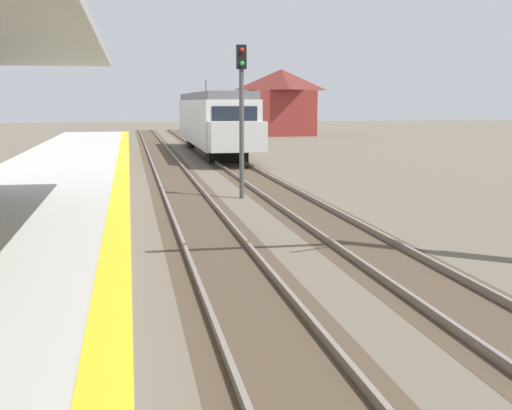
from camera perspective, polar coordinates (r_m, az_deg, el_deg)
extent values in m
cube|color=#B7B5AD|center=(15.77, -19.77, -2.22)|extent=(5.00, 80.00, 0.90)
cube|color=yellow|center=(15.49, -11.61, -0.37)|extent=(0.50, 80.00, 0.01)
cube|color=#4C3D2D|center=(19.67, -5.11, -0.94)|extent=(2.34, 120.00, 0.01)
cube|color=slate|center=(19.60, -7.20, -0.77)|extent=(0.08, 120.00, 0.15)
cube|color=slate|center=(19.74, -3.03, -0.65)|extent=(0.08, 120.00, 0.15)
cube|color=#4C3D2D|center=(20.28, 4.50, -0.63)|extent=(2.34, 120.00, 0.01)
cube|color=slate|center=(20.09, 2.52, -0.48)|extent=(0.08, 120.00, 0.15)
cube|color=slate|center=(20.46, 6.45, -0.35)|extent=(0.08, 120.00, 0.15)
cube|color=silver|center=(43.00, -3.71, 7.14)|extent=(2.90, 18.00, 2.70)
cube|color=slate|center=(42.98, -3.73, 9.24)|extent=(2.67, 18.00, 0.44)
cube|color=black|center=(34.05, -1.84, 7.40)|extent=(2.32, 0.06, 1.21)
cube|color=silver|center=(33.32, -1.62, 5.86)|extent=(2.78, 1.60, 1.49)
cube|color=black|center=(43.19, -1.78, 7.70)|extent=(0.04, 15.84, 0.86)
cylinder|color=#333333|center=(46.56, -4.29, 10.02)|extent=(0.06, 0.06, 0.90)
cube|color=black|center=(37.30, -2.58, 4.26)|extent=(2.17, 2.20, 0.72)
cube|color=black|center=(48.88, -4.54, 5.33)|extent=(2.17, 2.20, 0.72)
cylinder|color=#4C4C4C|center=(22.96, -1.23, 6.01)|extent=(0.16, 0.16, 4.40)
cube|color=black|center=(22.98, -1.25, 12.50)|extent=(0.32, 0.24, 0.80)
sphere|color=red|center=(22.86, -1.20, 13.07)|extent=(0.16, 0.16, 0.16)
sphere|color=green|center=(22.83, -1.19, 11.97)|extent=(0.16, 0.16, 0.16)
cube|color=maroon|center=(66.08, 2.16, 7.86)|extent=(6.00, 4.80, 4.40)
pyramid|color=maroon|center=(66.10, 2.17, 10.63)|extent=(6.60, 5.28, 2.00)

